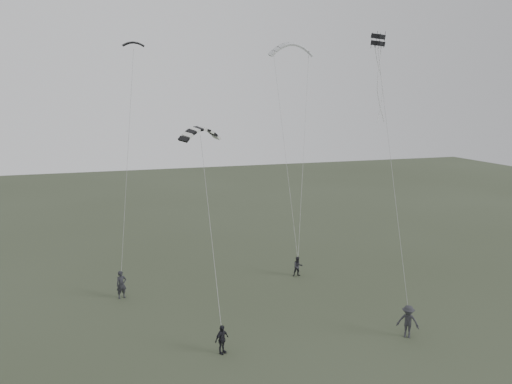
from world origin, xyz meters
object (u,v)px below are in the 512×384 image
object	(u,v)px
kite_dark_small	(133,43)
kite_box	(378,40)
flyer_far	(408,321)
kite_striped	(200,129)
flyer_right	(298,266)
flyer_left	(121,285)
kite_pale_large	(291,44)
flyer_center	(222,339)

from	to	relation	value
kite_dark_small	kite_box	bearing A→B (deg)	-24.32
flyer_far	kite_box	size ratio (longest dim) A/B	2.59
flyer_far	kite_box	xyz separation A→B (m)	(1.77, 7.50, 16.29)
flyer_far	kite_striped	bearing A→B (deg)	-174.84
flyer_right	kite_striped	size ratio (longest dim) A/B	0.55
flyer_right	kite_dark_small	distance (m)	20.33
flyer_left	kite_dark_small	xyz separation A→B (m)	(1.78, 3.71, 16.34)
flyer_right	kite_pale_large	size ratio (longest dim) A/B	0.40
kite_pale_large	kite_box	world-z (taller)	kite_pale_large
kite_dark_small	kite_box	xyz separation A→B (m)	(15.26, -7.05, -0.06)
flyer_right	flyer_far	distance (m)	11.36
flyer_center	kite_dark_small	xyz separation A→B (m)	(-2.95, 13.12, 16.50)
flyer_right	kite_dark_small	world-z (taller)	kite_dark_small
kite_pale_large	kite_striped	xyz separation A→B (m)	(-10.35, -11.53, -6.35)
flyer_left	flyer_far	distance (m)	18.73
flyer_left	kite_pale_large	distance (m)	24.15
flyer_left	kite_box	world-z (taller)	kite_box
kite_pale_large	kite_striped	size ratio (longest dim) A/B	1.36
flyer_left	kite_dark_small	bearing A→B (deg)	47.43
kite_dark_small	kite_striped	xyz separation A→B (m)	(3.13, -7.55, -5.63)
kite_dark_small	kite_pale_large	size ratio (longest dim) A/B	0.40
kite_striped	kite_pale_large	bearing A→B (deg)	19.97
flyer_right	kite_box	distance (m)	17.33
flyer_right	kite_pale_large	bearing A→B (deg)	77.79
flyer_far	kite_box	world-z (taller)	kite_box
kite_dark_small	kite_striped	world-z (taller)	kite_dark_small
flyer_center	kite_striped	distance (m)	12.22
flyer_right	kite_dark_small	xyz separation A→B (m)	(-11.33, 3.40, 16.53)
kite_box	flyer_right	bearing A→B (deg)	106.73
flyer_center	kite_box	distance (m)	21.42
flyer_center	flyer_far	distance (m)	10.64
kite_pale_large	flyer_right	bearing A→B (deg)	-96.51
flyer_far	kite_pale_large	distance (m)	25.19
flyer_right	kite_pale_large	distance (m)	18.89
flyer_right	kite_striped	world-z (taller)	kite_striped
flyer_left	kite_dark_small	size ratio (longest dim) A/B	1.27
kite_striped	kite_box	distance (m)	13.36
flyer_left	flyer_right	distance (m)	13.11
flyer_right	kite_box	world-z (taller)	kite_box
kite_dark_small	kite_pale_large	bearing A→B (deg)	16.97
flyer_right	kite_box	size ratio (longest dim) A/B	2.08
flyer_right	kite_striped	bearing A→B (deg)	-149.15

